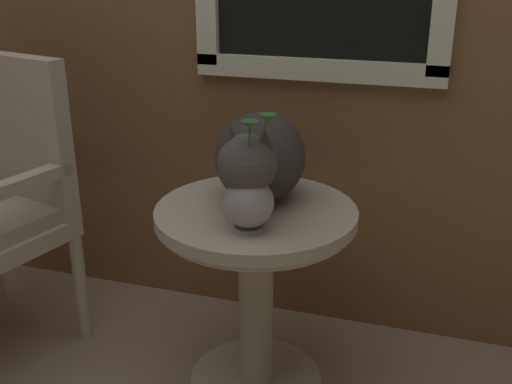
% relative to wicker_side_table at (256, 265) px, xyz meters
% --- Properties ---
extents(wicker_side_table, '(0.58, 0.58, 0.61)m').
position_rel_wicker_side_table_xyz_m(wicker_side_table, '(0.00, 0.00, 0.00)').
color(wicker_side_table, '#B2A893').
rests_on(wicker_side_table, ground_plane).
extents(cat, '(0.29, 0.61, 0.27)m').
position_rel_wicker_side_table_xyz_m(cat, '(-0.01, 0.05, 0.31)').
color(cat, '#33302D').
rests_on(cat, wicker_side_table).
extents(pewter_vase_with_ivy, '(0.13, 0.13, 0.31)m').
position_rel_wicker_side_table_xyz_m(pewter_vase_with_ivy, '(0.03, -0.14, 0.27)').
color(pewter_vase_with_ivy, '#99999E').
rests_on(pewter_vase_with_ivy, wicker_side_table).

